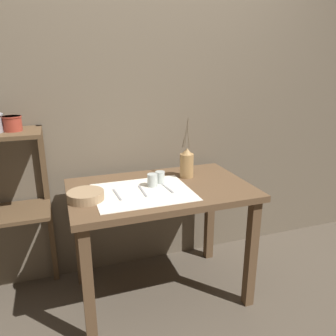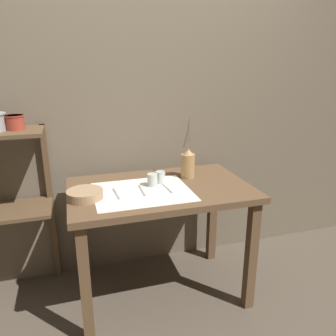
% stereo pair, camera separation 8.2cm
% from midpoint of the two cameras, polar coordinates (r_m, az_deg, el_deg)
% --- Properties ---
extents(ground_plane, '(12.00, 12.00, 0.00)m').
position_cam_midpoint_polar(ground_plane, '(2.46, -2.23, -20.72)').
color(ground_plane, brown).
extents(stone_wall_back, '(7.00, 0.06, 2.40)m').
position_cam_midpoint_polar(stone_wall_back, '(2.41, -5.90, 9.73)').
color(stone_wall_back, '#6B5E4C').
rests_on(stone_wall_back, ground_plane).
extents(wooden_table, '(1.14, 0.72, 0.79)m').
position_cam_midpoint_polar(wooden_table, '(2.11, -2.45, -6.31)').
color(wooden_table, brown).
rests_on(wooden_table, ground_plane).
extents(wooden_shelf_unit, '(0.51, 0.34, 1.15)m').
position_cam_midpoint_polar(wooden_shelf_unit, '(2.29, -27.53, -2.85)').
color(wooden_shelf_unit, brown).
rests_on(wooden_shelf_unit, ground_plane).
extents(linen_cloth, '(0.58, 0.47, 0.00)m').
position_cam_midpoint_polar(linen_cloth, '(1.99, -5.55, -4.20)').
color(linen_cloth, silver).
rests_on(linen_cloth, wooden_table).
extents(pitcher_with_flowers, '(0.09, 0.09, 0.41)m').
position_cam_midpoint_polar(pitcher_with_flowers, '(2.22, 2.23, 0.77)').
color(pitcher_with_flowers, '#A87F4C').
rests_on(pitcher_with_flowers, wooden_table).
extents(wooden_bowl, '(0.21, 0.21, 0.05)m').
position_cam_midpoint_polar(wooden_bowl, '(1.93, -15.33, -4.72)').
color(wooden_bowl, '#9E7F5B').
rests_on(wooden_bowl, wooden_table).
extents(glass_tumbler_near, '(0.06, 0.06, 0.08)m').
position_cam_midpoint_polar(glass_tumbler_near, '(2.06, -3.86, -2.13)').
color(glass_tumbler_near, '#B7C1BC').
rests_on(glass_tumbler_near, wooden_table).
extents(glass_tumbler_far, '(0.06, 0.06, 0.08)m').
position_cam_midpoint_polar(glass_tumbler_far, '(2.12, -2.51, -1.63)').
color(glass_tumbler_far, '#B7C1BC').
rests_on(glass_tumbler_far, wooden_table).
extents(knife_center, '(0.02, 0.18, 0.00)m').
position_cam_midpoint_polar(knife_center, '(1.96, -10.05, -4.59)').
color(knife_center, '#939399').
rests_on(knife_center, wooden_table).
extents(fork_inner, '(0.01, 0.18, 0.00)m').
position_cam_midpoint_polar(fork_inner, '(2.00, -5.61, -4.00)').
color(fork_inner, '#939399').
rests_on(fork_inner, wooden_table).
extents(fork_outer, '(0.03, 0.18, 0.00)m').
position_cam_midpoint_polar(fork_outer, '(2.04, -1.33, -3.47)').
color(fork_outer, '#939399').
rests_on(fork_outer, wooden_table).
extents(metal_pot_small, '(0.11, 0.11, 0.09)m').
position_cam_midpoint_polar(metal_pot_small, '(2.14, -26.48, 7.04)').
color(metal_pot_small, '#9E3828').
rests_on(metal_pot_small, wooden_shelf_unit).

